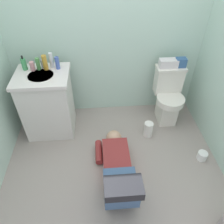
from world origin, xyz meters
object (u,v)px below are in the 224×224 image
object	(u,v)px
faucet	(42,64)
soap_dispenser	(24,64)
toilet	(168,96)
person_plumber	(118,170)
vanity_cabinet	(48,103)
bottle_blue	(57,63)
paper_towel_roll	(148,129)
bottle_amber	(45,63)
bottle_clear	(51,60)
toilet_paper_roll	(202,156)
toiletry_bag	(181,62)
bottle_pink	(32,66)
tissue_box	(168,63)
bottle_green	(38,64)

from	to	relation	value
faucet	soap_dispenser	distance (m)	0.19
toilet	faucet	bearing A→B (deg)	177.76
faucet	person_plumber	bearing A→B (deg)	-52.17
toilet	vanity_cabinet	bearing A→B (deg)	-176.97
bottle_blue	paper_towel_roll	world-z (taller)	bottle_blue
bottle_amber	bottle_clear	distance (m)	0.08
faucet	bottle_amber	xyz separation A→B (m)	(0.05, -0.04, 0.04)
bottle_clear	toilet_paper_roll	xyz separation A→B (m)	(1.66, -0.81, -0.86)
toiletry_bag	toilet_paper_roll	bearing A→B (deg)	-80.16
vanity_cabinet	bottle_pink	world-z (taller)	bottle_pink
toiletry_bag	toilet	bearing A→B (deg)	-139.23
tissue_box	bottle_blue	distance (m)	1.30
bottle_pink	toilet_paper_roll	world-z (taller)	bottle_pink
vanity_cabinet	paper_towel_roll	distance (m)	1.28
tissue_box	bottle_green	size ratio (longest dim) A/B	1.60
bottle_green	bottle_clear	xyz separation A→B (m)	(0.14, 0.04, 0.02)
toilet	toiletry_bag	world-z (taller)	toiletry_bag
toilet	bottle_clear	world-z (taller)	bottle_clear
tissue_box	bottle_pink	world-z (taller)	bottle_pink
toiletry_bag	paper_towel_roll	distance (m)	0.91
vanity_cabinet	bottle_green	bearing A→B (deg)	107.37
soap_dispenser	bottle_green	distance (m)	0.16
toilet	paper_towel_roll	world-z (taller)	toilet
paper_towel_roll	person_plumber	bearing A→B (deg)	-126.18
bottle_amber	paper_towel_roll	bearing A→B (deg)	-16.02
faucet	bottle_amber	bearing A→B (deg)	-41.89
toiletry_bag	bottle_pink	size ratio (longest dim) A/B	1.18
bottle_green	person_plumber	bearing A→B (deg)	-50.07
tissue_box	bottle_blue	xyz separation A→B (m)	(-1.30, -0.06, 0.09)
bottle_blue	bottle_pink	bearing A→B (deg)	-176.26
bottle_blue	bottle_green	bearing A→B (deg)	179.99
toilet	bottle_amber	distance (m)	1.57
vanity_cabinet	toilet_paper_roll	distance (m)	1.92
soap_dispenser	tissue_box	bearing A→B (deg)	1.75
bottle_green	bottle_pink	bearing A→B (deg)	-164.12
bottle_amber	soap_dispenser	bearing A→B (deg)	174.80
person_plumber	bottle_green	bearing A→B (deg)	129.93
toilet_paper_roll	faucet	bearing A→B (deg)	155.84
bottle_pink	bottle_amber	xyz separation A→B (m)	(0.14, 0.01, 0.03)
toilet	person_plumber	distance (m)	1.21
toilet_paper_roll	bottle_clear	bearing A→B (deg)	154.12
person_plumber	bottle_pink	distance (m)	1.46
bottle_pink	toilet_paper_roll	bearing A→B (deg)	-21.75
bottle_green	toilet_paper_roll	distance (m)	2.13
toilet_paper_roll	bottle_amber	bearing A→B (deg)	156.41
toilet	toiletry_bag	size ratio (longest dim) A/B	6.05
soap_dispenser	bottle_blue	bearing A→B (deg)	-1.72
faucet	toilet_paper_roll	size ratio (longest dim) A/B	0.91
bottle_green	bottle_amber	xyz separation A→B (m)	(0.08, -0.01, 0.02)
tissue_box	bottle_pink	bearing A→B (deg)	-177.10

